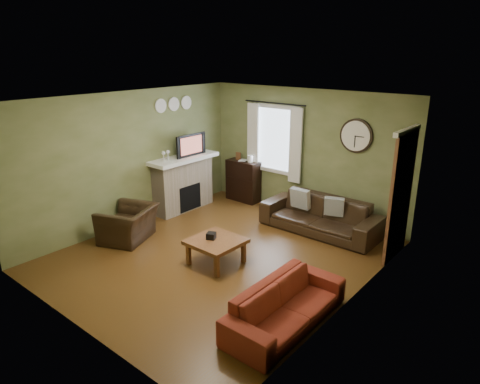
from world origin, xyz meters
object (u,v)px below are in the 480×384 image
Objects in this scene: sofa_red at (286,305)px; armchair at (128,224)px; sofa_brown at (320,215)px; bookshelf at (243,181)px; coffee_table at (216,252)px.

armchair is (-3.63, 0.29, 0.04)m from sofa_red.
bookshelf is at bearing 168.49° from sofa_brown.
bookshelf is at bearing 152.97° from armchair.
sofa_red is (3.37, -3.30, -0.20)m from bookshelf.
bookshelf reaches higher than coffee_table.
sofa_brown is 2.31m from coffee_table.
sofa_brown is at bearing 21.62° from sofa_red.
armchair is at bearing 85.41° from sofa_red.
coffee_table is at bearing 70.54° from sofa_red.
armchair is at bearing -94.84° from bookshelf.
sofa_brown is at bearing 113.32° from armchair.
bookshelf is 4.72m from sofa_red.
bookshelf is 0.51× the size of sofa_red.
armchair reaches higher than sofa_red.
coffee_table is (-1.77, 0.63, -0.06)m from sofa_red.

